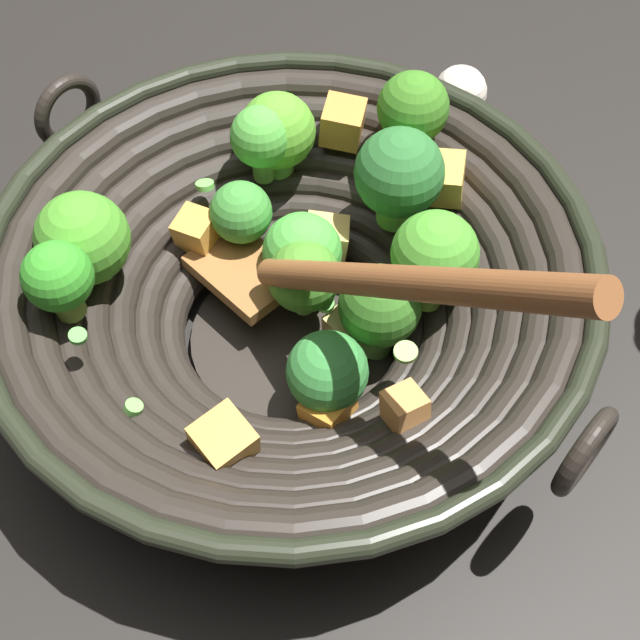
{
  "coord_description": "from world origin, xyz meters",
  "views": [
    {
      "loc": [
        0.19,
        -0.27,
        0.49
      ],
      "look_at": [
        0.02,
        0.01,
        0.03
      ],
      "focal_mm": 49.05,
      "sensor_mm": 36.0,
      "label": 1
    }
  ],
  "objects": [
    {
      "name": "ground_plane",
      "position": [
        0.0,
        0.0,
        0.0
      ],
      "size": [
        4.0,
        4.0,
        0.0
      ],
      "primitive_type": "plane",
      "color": "black"
    },
    {
      "name": "wok",
      "position": [
        -0.0,
        0.0,
        0.06
      ],
      "size": [
        0.42,
        0.38,
        0.23
      ],
      "color": "black",
      "rests_on": "ground"
    },
    {
      "name": "garlic_bulb",
      "position": [
        -0.01,
        0.27,
        0.02
      ],
      "size": [
        0.04,
        0.04,
        0.04
      ],
      "primitive_type": "sphere",
      "color": "silver",
      "rests_on": "ground"
    }
  ]
}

